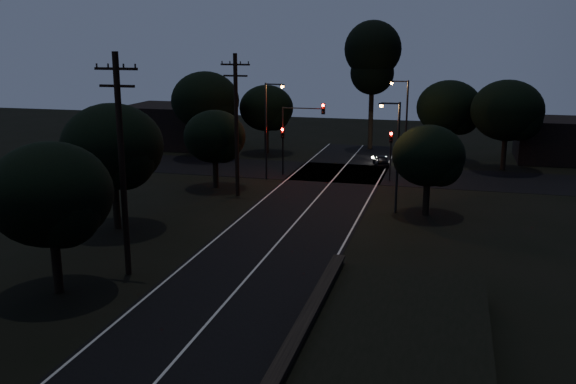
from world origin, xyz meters
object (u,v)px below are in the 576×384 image
Objects in this scene: signal_left at (283,142)px; car at (381,160)px; tall_pine at (373,57)px; streetlight_a at (268,124)px; signal_right at (391,147)px; utility_pole_mid at (122,162)px; streetlight_b at (404,119)px; signal_mast at (302,126)px; utility_pole_far at (236,123)px; streetlight_c at (395,150)px.

car is (7.80, 6.01, -2.31)m from signal_left.
tall_pine is 4.31× the size of car.
tall_pine is 1.67× the size of streetlight_a.
tall_pine is 18.80m from streetlight_a.
tall_pine is 3.25× the size of signal_right.
tall_pine is 17.39m from signal_left.
streetlight_b is at bearing 68.70° from utility_pole_mid.
signal_mast is (3.09, 24.99, -1.40)m from utility_pole_mid.
signal_right is 6.59m from car.
tall_pine reaches higher than signal_right.
streetlight_b is at bearing 46.70° from utility_pole_far.
utility_pole_far is 24.39m from tall_pine.
utility_pole_mid is at bearing -99.93° from tall_pine.
signal_mast is (1.69, 0.00, 1.50)m from signal_left.
signal_left is (1.40, 7.99, -2.65)m from utility_pole_far.
utility_pole_mid is at bearing 59.49° from car.
car is at bearing 43.24° from streetlight_a.
utility_pole_far is 2.56× the size of signal_right.
tall_pine reaches higher than utility_pole_far.
streetlight_a is (0.69, 6.00, -0.85)m from utility_pole_far.
utility_pole_far reaches higher than signal_mast.
signal_right is (10.60, 7.99, -2.65)m from utility_pole_far.
tall_pine is 26.00m from streetlight_c.
signal_right is at bearing -0.03° from signal_mast.
utility_pole_mid is 32.75m from car.
tall_pine reaches higher than signal_mast.
streetlight_a is at bearing 144.31° from streetlight_c.
streetlight_b is at bearing 80.00° from signal_right.
streetlight_b is 14.01m from streetlight_c.
utility_pole_mid is at bearing -128.26° from streetlight_c.
streetlight_c reaches higher than car.
streetlight_b is at bearing 22.05° from signal_left.
signal_right is (10.60, 24.99, -2.90)m from utility_pole_mid.
signal_right is at bearing 67.01° from utility_pole_mid.
streetlight_c reaches higher than signal_mast.
utility_pole_mid is at bearing -93.21° from signal_left.
streetlight_a is 12.38m from car.
utility_pole_mid is at bearing -97.04° from signal_mast.
signal_right is 7.66m from signal_mast.
utility_pole_far is 1.31× the size of streetlight_a.
signal_mast is at bearing 131.19° from streetlight_c.
utility_pole_mid reaches higher than signal_right.
streetlight_a reaches higher than streetlight_c.
signal_mast is 9.15m from streetlight_b.
streetlight_a reaches higher than signal_mast.
utility_pole_mid is at bearing -112.99° from signal_right.
streetlight_c is (11.14, -8.00, -0.29)m from streetlight_a.
car is at bearing 73.47° from utility_pole_mid.
signal_left is 0.66× the size of signal_mast.
signal_right is at bearing 11.34° from streetlight_a.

